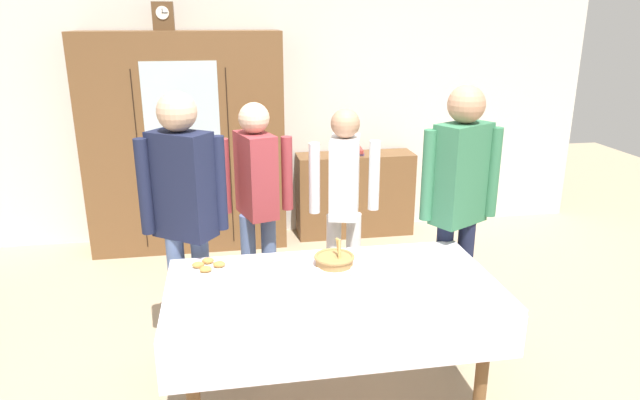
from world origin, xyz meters
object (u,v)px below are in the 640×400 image
tea_cup_front_edge (282,282)px  dining_table (333,302)px  book_stack (356,151)px  mantel_clock (163,16)px  wall_cabinet (186,144)px  bread_basket (334,259)px  tea_cup_far_right (314,276)px  pastry_plate (208,267)px  person_behind_table_right (184,203)px  person_behind_table_left (344,193)px  tea_cup_back_edge (358,274)px  person_near_right_end (257,191)px  person_by_cabinet (459,191)px  bookshelf_low (355,194)px  spoon_mid_left (276,311)px  spoon_near_left (230,285)px

tea_cup_front_edge → dining_table: bearing=-7.2°
book_stack → mantel_clock: bearing=-178.3°
wall_cabinet → bread_basket: 2.52m
tea_cup_far_right → pastry_plate: bearing=157.3°
dining_table → tea_cup_front_edge: (-0.28, 0.03, 0.13)m
person_behind_table_right → person_behind_table_left: size_ratio=1.13×
tea_cup_back_edge → person_near_right_end: size_ratio=0.08×
pastry_plate → person_behind_table_right: 0.44m
pastry_plate → person_by_cabinet: 1.65m
pastry_plate → person_behind_table_right: person_behind_table_right is taller
bookshelf_low → tea_cup_back_edge: 2.67m
bookshelf_low → tea_cup_far_right: bookshelf_low is taller
person_by_cabinet → person_near_right_end: (-1.27, 0.59, -0.11)m
book_stack → bread_basket: 2.47m
dining_table → person_behind_table_right: person_behind_table_right is taller
dining_table → wall_cabinet: wall_cabinet is taller
pastry_plate → person_behind_table_right: size_ratio=0.16×
spoon_mid_left → wall_cabinet: bearing=101.3°
tea_cup_front_edge → person_near_right_end: 1.12m
tea_cup_far_right → spoon_mid_left: 0.40m
book_stack → person_behind_table_right: bearing=-127.3°
wall_cabinet → person_behind_table_right: size_ratio=1.16×
tea_cup_far_right → bread_basket: size_ratio=0.54×
tea_cup_front_edge → spoon_near_left: bearing=167.9°
spoon_mid_left → tea_cup_far_right: bearing=53.0°
bread_basket → person_near_right_end: bearing=114.4°
tea_cup_front_edge → spoon_near_left: 0.29m
mantel_clock → book_stack: bearing=1.7°
dining_table → spoon_near_left: size_ratio=15.18×
mantel_clock → person_behind_table_left: size_ratio=0.16×
mantel_clock → tea_cup_far_right: size_ratio=1.85×
bookshelf_low → person_near_right_end: bearing=-125.6°
tea_cup_front_edge → person_by_cabinet: 1.34m
tea_cup_back_edge → person_behind_table_right: person_behind_table_right is taller
tea_cup_far_right → tea_cup_front_edge: bearing=-165.1°
wall_cabinet → person_behind_table_left: 1.91m
spoon_mid_left → mantel_clock: bearing=103.4°
dining_table → bread_basket: size_ratio=7.52×
tea_cup_far_right → pastry_plate: (-0.58, 0.24, -0.01)m
book_stack → person_near_right_end: 1.85m
book_stack → spoon_near_left: size_ratio=1.80×
dining_table → bread_basket: bearing=77.9°
spoon_mid_left → person_behind_table_right: 1.02m
book_stack → spoon_mid_left: book_stack is taller
wall_cabinet → tea_cup_far_right: 2.64m
book_stack → tea_cup_far_right: 2.69m
pastry_plate → spoon_near_left: pastry_plate is taller
spoon_mid_left → tea_cup_back_edge: bearing=31.6°
wall_cabinet → person_by_cabinet: 2.74m
pastry_plate → spoon_near_left: bearing=-63.3°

